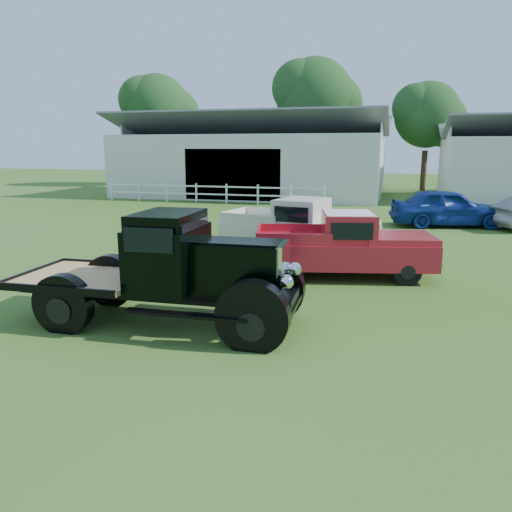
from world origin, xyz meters
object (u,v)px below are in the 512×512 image
(vintage_flatbed, at_px, (164,269))
(red_pickup, at_px, (344,245))
(white_pickup, at_px, (299,229))
(misc_car_blue, at_px, (448,208))

(vintage_flatbed, height_order, red_pickup, vintage_flatbed)
(vintage_flatbed, distance_m, red_pickup, 5.45)
(red_pickup, xyz_separation_m, white_pickup, (-1.61, 2.05, 0.03))
(vintage_flatbed, height_order, misc_car_blue, vintage_flatbed)
(red_pickup, height_order, misc_car_blue, red_pickup)
(vintage_flatbed, bearing_deg, white_pickup, 76.10)
(vintage_flatbed, height_order, white_pickup, vintage_flatbed)
(red_pickup, bearing_deg, white_pickup, 115.83)
(white_pickup, bearing_deg, vintage_flatbed, -89.94)
(misc_car_blue, bearing_deg, white_pickup, 136.21)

